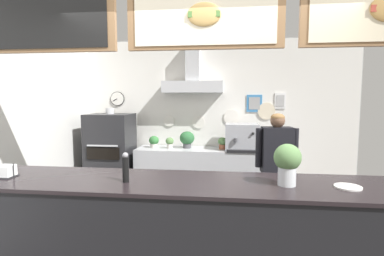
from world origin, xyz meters
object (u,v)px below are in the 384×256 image
at_px(shop_worker, 276,171).
at_px(potted_sage, 187,139).
at_px(potted_thyme, 170,142).
at_px(basil_vase, 287,163).
at_px(potted_oregano, 154,141).
at_px(napkin_holder, 6,172).
at_px(pepper_grinder, 126,167).
at_px(potted_basil, 222,143).
at_px(espresso_machine, 242,137).
at_px(condiment_plate, 348,187).
at_px(pizza_oven, 111,156).

xyz_separation_m(shop_worker, potted_sage, (-1.31, 1.33, 0.21)).
distance_m(potted_thyme, basil_vase, 3.06).
relative_size(potted_oregano, napkin_holder, 1.36).
bearing_deg(pepper_grinder, potted_thyme, 93.63).
height_order(potted_basil, basil_vase, basil_vase).
bearing_deg(shop_worker, espresso_machine, -79.03).
height_order(potted_oregano, napkin_holder, napkin_holder).
relative_size(condiment_plate, pepper_grinder, 0.82).
relative_size(potted_thyme, napkin_holder, 1.24).
relative_size(pizza_oven, pepper_grinder, 6.54).
distance_m(shop_worker, espresso_machine, 1.34).
bearing_deg(shop_worker, pizza_oven, -29.42).
bearing_deg(espresso_machine, napkin_holder, -128.06).
relative_size(pizza_oven, basil_vase, 4.86).
relative_size(pizza_oven, shop_worker, 1.01).
bearing_deg(potted_thyme, pepper_grinder, -86.37).
xyz_separation_m(potted_sage, potted_oregano, (-0.58, -0.03, -0.05)).
height_order(potted_sage, pepper_grinder, pepper_grinder).
distance_m(shop_worker, potted_oregano, 2.30).
bearing_deg(napkin_holder, potted_basil, 56.67).
relative_size(espresso_machine, napkin_holder, 3.59).
bearing_deg(potted_sage, potted_thyme, -166.93).
relative_size(pizza_oven, espresso_machine, 2.90).
bearing_deg(espresso_machine, shop_worker, -73.53).
distance_m(potted_oregano, condiment_plate, 3.50).
relative_size(potted_basil, basil_vase, 0.62).
height_order(potted_oregano, potted_basil, potted_oregano).
height_order(potted_sage, potted_thyme, potted_sage).
bearing_deg(basil_vase, potted_basil, 101.43).
distance_m(pizza_oven, potted_thyme, 1.05).
distance_m(pizza_oven, potted_sage, 1.36).
relative_size(espresso_machine, basil_vase, 1.68).
xyz_separation_m(shop_worker, napkin_holder, (-2.50, -1.46, 0.28)).
xyz_separation_m(espresso_machine, potted_thyme, (-1.23, -0.00, -0.11)).
height_order(espresso_machine, potted_basil, espresso_machine).
relative_size(espresso_machine, potted_thyme, 2.89).
bearing_deg(pizza_oven, shop_worker, -23.92).
xyz_separation_m(potted_sage, potted_basil, (0.61, -0.04, -0.05)).
xyz_separation_m(potted_sage, basil_vase, (1.16, -2.75, 0.20)).
bearing_deg(shop_worker, pepper_grinder, 40.58).
height_order(pizza_oven, pepper_grinder, pizza_oven).
bearing_deg(napkin_holder, potted_thyme, 71.63).
bearing_deg(espresso_machine, basil_vase, -85.19).
distance_m(espresso_machine, potted_thyme, 1.23).
height_order(shop_worker, potted_oregano, shop_worker).
relative_size(napkin_holder, basil_vase, 0.47).
bearing_deg(shop_worker, napkin_holder, 24.72).
height_order(potted_sage, basil_vase, basil_vase).
xyz_separation_m(pizza_oven, potted_thyme, (1.02, 0.10, 0.25)).
xyz_separation_m(napkin_holder, condiment_plate, (2.80, 0.02, -0.04)).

